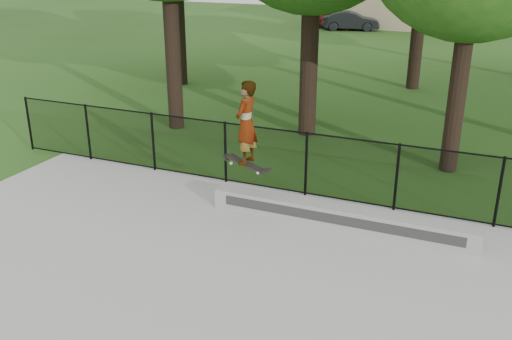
# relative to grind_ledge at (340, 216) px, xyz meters

# --- Properties ---
(grind_ledge) EXTENTS (5.41, 0.40, 0.41)m
(grind_ledge) POSITION_rel_grind_ledge_xyz_m (0.00, 0.00, 0.00)
(grind_ledge) COLOR #A2A39E
(grind_ledge) RESTS_ON concrete_slab
(car_a) EXTENTS (4.17, 2.46, 1.34)m
(car_a) POSITION_rel_grind_ledge_xyz_m (-8.71, 30.04, 0.40)
(car_a) COLOR maroon
(car_a) RESTS_ON ground
(car_b) EXTENTS (3.74, 2.23, 1.27)m
(car_b) POSITION_rel_grind_ledge_xyz_m (-7.37, 29.47, 0.37)
(car_b) COLOR black
(car_b) RESTS_ON ground
(car_c) EXTENTS (4.59, 2.64, 1.36)m
(car_c) POSITION_rel_grind_ledge_xyz_m (-2.06, 31.08, 0.42)
(car_c) COLOR #9094A4
(car_c) RESTS_ON ground
(skater_airborne) EXTENTS (0.81, 0.64, 1.90)m
(skater_airborne) POSITION_rel_grind_ledge_xyz_m (-1.94, -0.24, 1.77)
(skater_airborne) COLOR black
(skater_airborne) RESTS_ON ground
(chainlink_fence) EXTENTS (16.06, 0.06, 1.50)m
(chainlink_fence) POSITION_rel_grind_ledge_xyz_m (-1.13, 1.20, 0.55)
(chainlink_fence) COLOR black
(chainlink_fence) RESTS_ON concrete_slab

